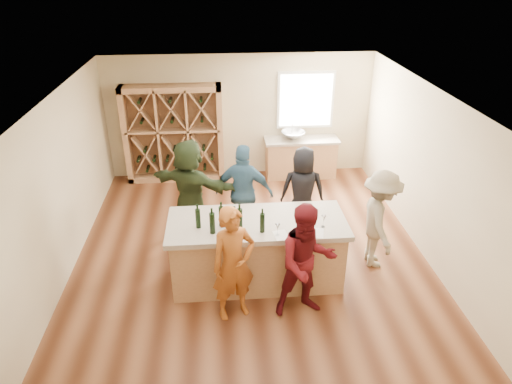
{
  "coord_description": "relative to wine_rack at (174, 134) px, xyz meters",
  "views": [
    {
      "loc": [
        -0.46,
        -6.53,
        4.65
      ],
      "look_at": [
        0.1,
        0.2,
        1.15
      ],
      "focal_mm": 32.0,
      "sensor_mm": 36.0,
      "label": 1
    }
  ],
  "objects": [
    {
      "name": "wine_rack",
      "position": [
        0.0,
        0.0,
        0.0
      ],
      "size": [
        2.2,
        0.45,
        2.2
      ],
      "primitive_type": "cube",
      "color": "tan",
      "rests_on": "floor"
    },
    {
      "name": "window_pane",
      "position": [
        3.0,
        0.17,
        0.65
      ],
      "size": [
        1.18,
        0.01,
        1.18
      ],
      "primitive_type": "cube",
      "color": "white",
      "rests_on": "wall_back"
    },
    {
      "name": "person_far_right",
      "position": [
        2.51,
        -2.46,
        -0.27
      ],
      "size": [
        0.87,
        0.63,
        1.66
      ],
      "primitive_type": "imported",
      "rotation": [
        0.0,
        0.0,
        3.01
      ],
      "color": "black",
      "rests_on": "floor"
    },
    {
      "name": "tasting_menu_a",
      "position": [
        1.16,
        -4.29,
        -0.02
      ],
      "size": [
        0.31,
        0.37,
        0.0
      ],
      "primitive_type": "cube",
      "rotation": [
        0.0,
        0.0,
        -0.3
      ],
      "color": "white",
      "rests_on": "tasting_counter_top"
    },
    {
      "name": "window_frame",
      "position": [
        3.0,
        0.2,
        0.65
      ],
      "size": [
        1.3,
        0.06,
        1.3
      ],
      "primitive_type": "cube",
      "color": "white",
      "rests_on": "wall_back"
    },
    {
      "name": "wall_left",
      "position": [
        -1.55,
        -3.27,
        0.3
      ],
      "size": [
        0.1,
        7.0,
        2.8
      ],
      "primitive_type": "cube",
      "color": "beige",
      "rests_on": "ground"
    },
    {
      "name": "wine_bottle_d",
      "position": [
        1.2,
        -4.16,
        0.15
      ],
      "size": [
        0.1,
        0.1,
        0.34
      ],
      "primitive_type": "cylinder",
      "rotation": [
        0.0,
        0.0,
        0.22
      ],
      "color": "black",
      "rests_on": "tasting_counter_top"
    },
    {
      "name": "back_counter_base",
      "position": [
        2.9,
        -0.07,
        -0.67
      ],
      "size": [
        1.6,
        0.58,
        0.86
      ],
      "primitive_type": "cube",
      "color": "tan",
      "rests_on": "floor"
    },
    {
      "name": "wine_bottle_a",
      "position": [
        0.67,
        -4.0,
        0.13
      ],
      "size": [
        0.1,
        0.1,
        0.31
      ],
      "primitive_type": "cylinder",
      "rotation": [
        0.0,
        0.0,
        -0.36
      ],
      "color": "black",
      "rests_on": "tasting_counter_top"
    },
    {
      "name": "person_near_right",
      "position": [
        2.17,
        -4.71,
        -0.22
      ],
      "size": [
        0.91,
        0.57,
        1.76
      ],
      "primitive_type": "imported",
      "rotation": [
        0.0,
        0.0,
        0.12
      ],
      "color": "#590F14",
      "rests_on": "floor"
    },
    {
      "name": "wine_bottle_e",
      "position": [
        1.28,
        -4.1,
        0.15
      ],
      "size": [
        0.11,
        0.11,
        0.33
      ],
      "primitive_type": "cylinder",
      "rotation": [
        0.0,
        0.0,
        -0.37
      ],
      "color": "black",
      "rests_on": "tasting_counter_top"
    },
    {
      "name": "wine_bottle_c",
      "position": [
        1.01,
        -3.98,
        0.14
      ],
      "size": [
        0.09,
        0.09,
        0.32
      ],
      "primitive_type": "cylinder",
      "rotation": [
        0.0,
        0.0,
        -0.2
      ],
      "color": "black",
      "rests_on": "tasting_counter_top"
    },
    {
      "name": "wine_bottle_b",
      "position": [
        0.88,
        -4.17,
        0.14
      ],
      "size": [
        0.1,
        0.1,
        0.33
      ],
      "primitive_type": "cylinder",
      "rotation": [
        0.0,
        0.0,
        -0.25
      ],
      "color": "black",
      "rests_on": "tasting_counter_top"
    },
    {
      "name": "back_counter_top",
      "position": [
        2.9,
        -0.07,
        -0.21
      ],
      "size": [
        1.7,
        0.62,
        0.06
      ],
      "primitive_type": "cube",
      "color": "#AA9C8B",
      "rests_on": "back_counter_base"
    },
    {
      "name": "wall_front",
      "position": [
        1.5,
        -6.82,
        0.3
      ],
      "size": [
        6.0,
        0.1,
        2.8
      ],
      "primitive_type": "cube",
      "color": "beige",
      "rests_on": "ground"
    },
    {
      "name": "ceiling",
      "position": [
        1.5,
        -3.27,
        1.75
      ],
      "size": [
        6.0,
        7.0,
        0.1
      ],
      "primitive_type": "cube",
      "color": "white",
      "rests_on": "ground"
    },
    {
      "name": "tasting_counter_top",
      "position": [
        1.55,
        -3.9,
        -0.06
      ],
      "size": [
        2.72,
        1.12,
        0.08
      ],
      "primitive_type": "cube",
      "color": "#AA9C8B",
      "rests_on": "tasting_counter_base"
    },
    {
      "name": "wine_glass_c",
      "position": [
        2.27,
        -4.32,
        0.07
      ],
      "size": [
        0.09,
        0.09,
        0.18
      ],
      "primitive_type": "cone",
      "rotation": [
        0.0,
        0.0,
        0.36
      ],
      "color": "white",
      "rests_on": "tasting_counter_top"
    },
    {
      "name": "wine_bottle_f",
      "position": [
        1.6,
        -4.2,
        0.13
      ],
      "size": [
        0.07,
        0.07,
        0.3
      ],
      "primitive_type": "cylinder",
      "color": "black",
      "rests_on": "tasting_counter_top"
    },
    {
      "name": "person_far_left",
      "position": [
        0.46,
        -2.39,
        -0.18
      ],
      "size": [
        1.81,
        1.32,
        1.85
      ],
      "primitive_type": "imported",
      "rotation": [
        0.0,
        0.0,
        2.67
      ],
      "color": "#263319",
      "rests_on": "floor"
    },
    {
      "name": "tasting_menu_b",
      "position": [
        1.86,
        -4.31,
        -0.02
      ],
      "size": [
        0.24,
        0.29,
        0.0
      ],
      "primitive_type": "cube",
      "rotation": [
        0.0,
        0.0,
        0.16
      ],
      "color": "white",
      "rests_on": "tasting_counter_top"
    },
    {
      "name": "wine_glass_b",
      "position": [
        1.81,
        -4.31,
        0.07
      ],
      "size": [
        0.08,
        0.08,
        0.18
      ],
      "primitive_type": "cone",
      "rotation": [
        0.0,
        0.0,
        -0.24
      ],
      "color": "white",
      "rests_on": "tasting_counter_top"
    },
    {
      "name": "person_far_mid",
      "position": [
        1.43,
        -2.57,
        -0.2
      ],
      "size": [
        1.16,
        0.8,
        1.79
      ],
      "primitive_type": "imported",
      "rotation": [
        0.0,
        0.0,
        2.87
      ],
      "color": "#335972",
      "rests_on": "floor"
    },
    {
      "name": "wine_glass_e",
      "position": [
        2.51,
        -4.14,
        0.08
      ],
      "size": [
        0.08,
        0.08,
        0.2
      ],
      "primitive_type": "cone",
      "rotation": [
        0.0,
        0.0,
        -0.15
      ],
      "color": "white",
      "rests_on": "tasting_counter_top"
    },
    {
      "name": "person_near_left",
      "position": [
        1.16,
        -4.67,
        -0.23
      ],
      "size": [
        0.76,
        0.66,
        1.75
      ],
      "primitive_type": "imported",
      "rotation": [
        0.0,
        0.0,
        0.35
      ],
      "color": "#994C19",
      "rests_on": "floor"
    },
    {
      "name": "faucet",
      "position": [
        2.7,
        0.11,
        -0.03
      ],
      "size": [
        0.02,
        0.02,
        0.3
      ],
      "primitive_type": "cylinder",
      "color": "silver",
      "rests_on": "back_counter_top"
    },
    {
      "name": "tasting_menu_c",
      "position": [
        2.38,
        -4.29,
        -0.02
      ],
      "size": [
        0.27,
        0.32,
        0.0
      ],
      "primitive_type": "cube",
      "rotation": [
        0.0,
        0.0,
        -0.25
      ],
      "color": "white",
      "rests_on": "tasting_counter_top"
    },
    {
      "name": "wall_back",
      "position": [
        1.5,
        0.28,
        0.3
      ],
      "size": [
        6.0,
        0.1,
        2.8
      ],
      "primitive_type": "cube",
      "color": "beige",
      "rests_on": "ground"
    },
    {
      "name": "floor",
      "position": [
        1.5,
        -3.27,
        -1.15
      ],
      "size": [
        6.0,
        7.0,
        0.1
      ],
      "primitive_type": "cube",
      "color": "brown",
      "rests_on": "ground"
    },
    {
      "name": "wine_glass_a",
      "position": [
        1.21,
        -4.36,
        0.08
      ],
      "size": [
        0.08,
        0.08,
        0.2
      ],
      "primitive_type": "cone",
      "rotation": [
        0.0,
        0.0,
        -0.1
      ],
      "color": "white",
      "rests_on": "tasting_counter_top"
    },
    {
      "name": "sink",
      "position": [
        2.7,
        -0.07,
        -0.09
      ],
      "size": [
        0.54,
        0.54,
        0.19
      ],
      "primitive_type": "imported",
      "color": "silver",
      "rests_on": "back_counter_top"
    },
    {
      "name": "tasting_counter_base",
      "position": [
        1.55,
        -3.9,
        -0.6
      ],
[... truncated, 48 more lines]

